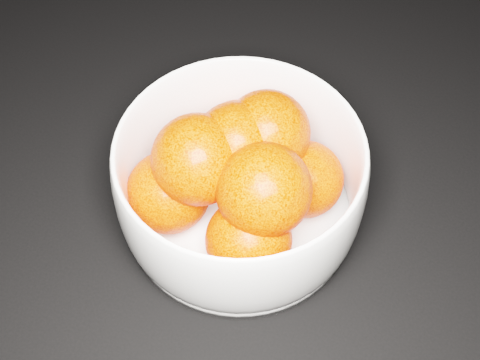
% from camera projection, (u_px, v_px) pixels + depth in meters
% --- Properties ---
extents(bowl, '(0.19, 0.19, 0.09)m').
position_uv_depth(bowl, '(240.00, 184.00, 0.51)').
color(bowl, white).
rests_on(bowl, ground).
extents(orange_pile, '(0.15, 0.15, 0.10)m').
position_uv_depth(orange_pile, '(239.00, 172.00, 0.50)').
color(orange_pile, '#FF360A').
rests_on(orange_pile, bowl).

